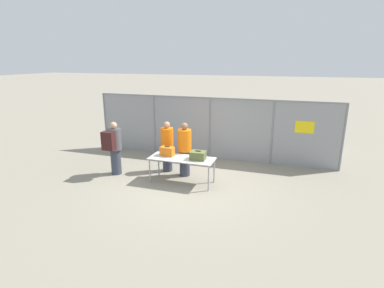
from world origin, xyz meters
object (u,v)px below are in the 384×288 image
(inspection_table, at_px, (182,160))
(suitcase_olive, at_px, (198,155))
(security_worker_near, at_px, (185,149))
(utility_trailer, at_px, (286,136))
(security_worker_far, at_px, (167,146))
(suitcase_orange, at_px, (167,151))
(traveler_hooded, at_px, (114,146))

(inspection_table, relative_size, suitcase_olive, 4.35)
(suitcase_olive, distance_m, security_worker_near, 0.82)
(suitcase_olive, relative_size, utility_trailer, 0.10)
(inspection_table, bearing_deg, utility_trailer, 60.70)
(utility_trailer, bearing_deg, inspection_table, -119.30)
(inspection_table, distance_m, security_worker_far, 1.14)
(suitcase_olive, bearing_deg, utility_trailer, 64.95)
(suitcase_orange, distance_m, suitcase_olive, 0.98)
(security_worker_far, height_order, utility_trailer, security_worker_far)
(inspection_table, bearing_deg, suitcase_olive, 3.50)
(inspection_table, distance_m, suitcase_orange, 0.54)
(traveler_hooded, distance_m, security_worker_near, 2.22)
(suitcase_olive, bearing_deg, inspection_table, -176.50)
(suitcase_orange, bearing_deg, security_worker_far, 113.02)
(suitcase_orange, xyz_separation_m, suitcase_olive, (0.98, -0.04, -0.01))
(suitcase_orange, height_order, security_worker_far, security_worker_far)
(suitcase_olive, distance_m, traveler_hooded, 2.74)
(traveler_hooded, xyz_separation_m, utility_trailer, (5.07, 5.04, -0.50))
(security_worker_far, distance_m, utility_trailer, 5.56)
(security_worker_far, bearing_deg, suitcase_orange, 139.25)
(suitcase_orange, xyz_separation_m, traveler_hooded, (-1.76, -0.11, 0.03))
(suitcase_olive, relative_size, traveler_hooded, 0.26)
(utility_trailer, bearing_deg, security_worker_far, -130.60)
(traveler_hooded, height_order, utility_trailer, traveler_hooded)
(suitcase_orange, bearing_deg, inspection_table, -8.57)
(suitcase_olive, bearing_deg, security_worker_far, 149.17)
(inspection_table, bearing_deg, traveler_hooded, -179.12)
(traveler_hooded, bearing_deg, suitcase_orange, -11.05)
(suitcase_olive, relative_size, security_worker_far, 0.27)
(security_worker_near, xyz_separation_m, utility_trailer, (2.93, 4.42, -0.45))
(suitcase_orange, height_order, traveler_hooded, traveler_hooded)
(suitcase_olive, xyz_separation_m, security_worker_near, (-0.61, 0.56, -0.01))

